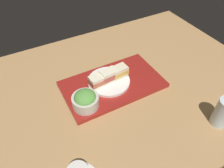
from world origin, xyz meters
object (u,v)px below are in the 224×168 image
at_px(salad_bowl, 85,100).
at_px(sandwich_near, 119,72).
at_px(sandwich_middle, 109,76).
at_px(drinking_glass, 223,112).
at_px(sandwich_far, 98,81).
at_px(sandwich_plate, 109,81).

bearing_deg(salad_bowl, sandwich_near, -158.39).
distance_m(sandwich_near, salad_bowl, 0.22).
height_order(sandwich_middle, salad_bowl, salad_bowl).
relative_size(salad_bowl, drinking_glass, 0.88).
distance_m(sandwich_far, salad_bowl, 0.12).
bearing_deg(salad_bowl, sandwich_middle, -152.45).
bearing_deg(drinking_glass, sandwich_plate, -54.16).
xyz_separation_m(sandwich_near, sandwich_far, (0.11, 0.01, -0.00)).
height_order(sandwich_plate, salad_bowl, salad_bowl).
height_order(sandwich_plate, sandwich_middle, sandwich_middle).
height_order(sandwich_near, drinking_glass, drinking_glass).
relative_size(sandwich_near, drinking_glass, 0.65).
distance_m(sandwich_middle, drinking_glass, 0.48).
xyz_separation_m(salad_bowl, drinking_glass, (-0.43, 0.31, 0.01)).
bearing_deg(sandwich_near, drinking_glass, 119.89).
xyz_separation_m(sandwich_middle, salad_bowl, (0.15, 0.08, -0.01)).
relative_size(sandwich_near, sandwich_far, 1.04).
xyz_separation_m(sandwich_middle, sandwich_far, (0.06, 0.00, -0.00)).
height_order(sandwich_near, salad_bowl, salad_bowl).
bearing_deg(sandwich_far, sandwich_near, -176.38).
xyz_separation_m(sandwich_plate, sandwich_far, (0.06, 0.00, 0.03)).
relative_size(sandwich_middle, drinking_glass, 0.64).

